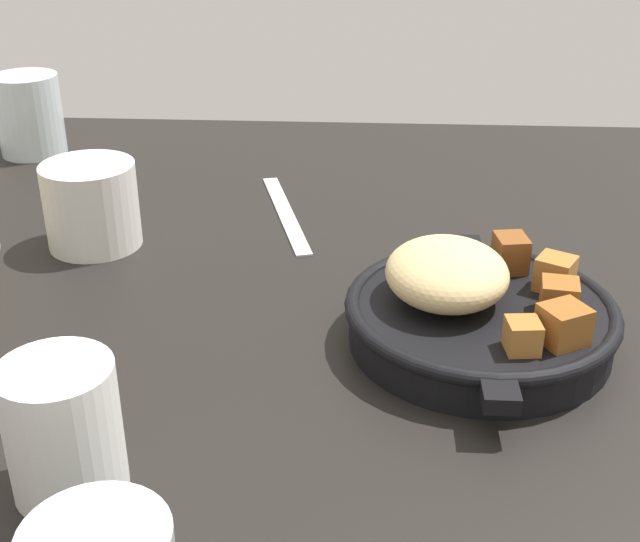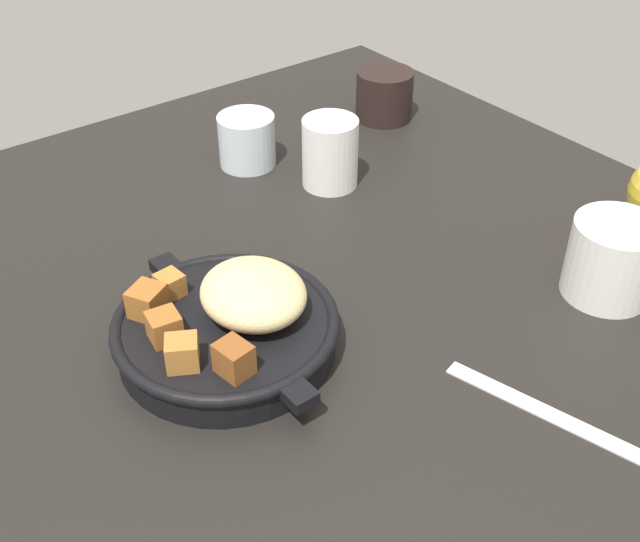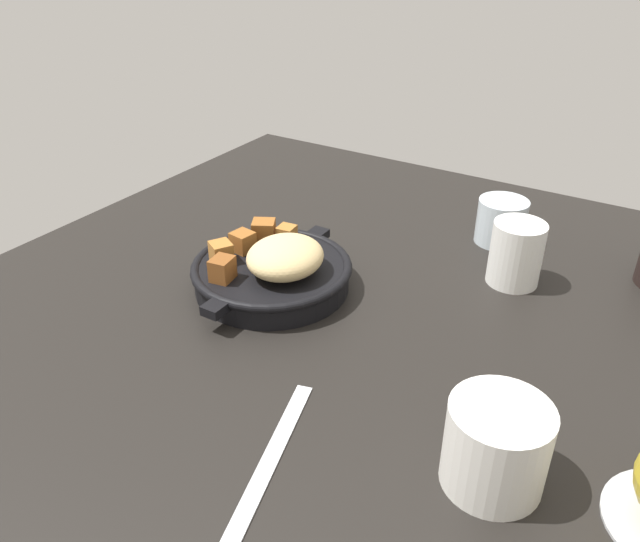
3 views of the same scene
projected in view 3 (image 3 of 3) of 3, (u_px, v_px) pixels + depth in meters
ground_plane at (329, 330)px, 76.04cm from camera, size 108.21×97.34×2.40cm
cast_iron_skillet at (273, 269)px, 80.61cm from camera, size 25.02×20.76×7.84cm
butter_knife at (270, 459)px, 56.44cm from camera, size 20.30×7.00×0.36cm
white_creamer_pitcher at (516, 253)px, 81.31cm from camera, size 6.74×6.74×8.49cm
ceramic_mug_white at (496, 446)px, 52.62cm from camera, size 8.79×8.79×8.07cm
water_glass_short at (501, 221)px, 91.78cm from camera, size 7.20×7.20×6.56cm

